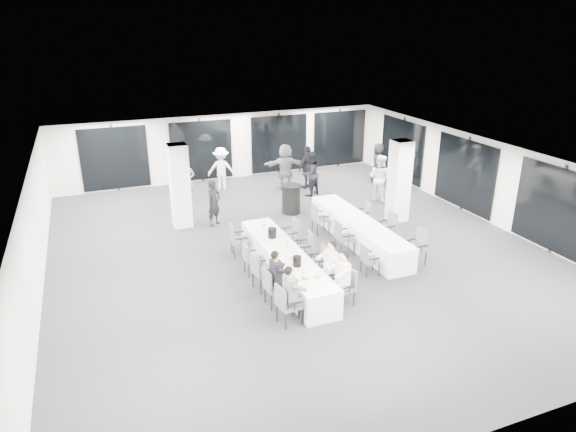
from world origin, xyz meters
The scene contains 43 objects.
room centered at (0.89, 1.11, 1.39)m, with size 14.04×16.04×2.84m.
column_left centered at (-2.80, 3.20, 1.40)m, with size 0.60×0.60×2.80m, color silver.
column_right centered at (4.20, 1.00, 1.40)m, with size 0.60×0.60×2.80m, color silver.
banquet_table_main centered at (-0.93, -1.50, 0.38)m, with size 0.90×5.00×0.75m, color white.
banquet_table_side centered at (2.01, -0.20, 0.38)m, with size 0.90×5.00×0.75m, color white.
cocktail_table centered at (1.06, 2.99, 0.53)m, with size 0.75×0.75×1.04m.
chair_main_left_near centered at (-1.77, -3.66, 0.56)m, with size 0.55×0.60×0.98m.
chair_main_left_second centered at (-1.77, -2.78, 0.55)m, with size 0.51×0.56×0.96m.
chair_main_left_mid centered at (-1.77, -1.92, 0.57)m, with size 0.58×0.62×1.00m.
chair_main_left_fourth centered at (-1.76, -1.01, 0.51)m, with size 0.45×0.51×0.89m.
chair_main_left_far centered at (-1.77, 0.23, 0.57)m, with size 0.56×0.61×1.00m.
chair_main_right_near centered at (-0.10, -3.38, 0.53)m, with size 0.54×0.58×0.94m.
chair_main_right_second centered at (-0.09, -2.76, 0.57)m, with size 0.53×0.59×1.00m.
chair_main_right_mid centered at (-0.10, -1.88, 0.52)m, with size 0.50×0.55×0.91m.
chair_main_right_fourth centered at (-0.10, -0.96, 0.54)m, with size 0.55×0.59×0.95m.
chair_main_right_far centered at (-0.10, 0.09, 0.54)m, with size 0.50×0.55×0.95m.
chair_side_left_near centered at (1.18, -2.22, 0.50)m, with size 0.47×0.52×0.87m.
chair_side_left_mid centered at (1.17, -0.75, 0.58)m, with size 0.54×0.60×1.01m.
chair_side_left_far centered at (1.17, 0.93, 0.56)m, with size 0.50×0.56×0.99m.
chair_side_right_near centered at (2.85, -2.14, 0.57)m, with size 0.54×0.59×1.00m.
chair_side_right_mid centered at (2.85, -0.58, 0.57)m, with size 0.51×0.57×0.99m.
chair_side_right_far centered at (2.84, 0.89, 0.49)m, with size 0.47×0.51×0.86m.
seated_guest_a centered at (-1.60, -3.65, 0.81)m, with size 0.50×0.38×1.44m.
seated_guest_b centered at (-1.60, -2.78, 0.81)m, with size 0.50×0.38×1.44m.
seated_guest_c centered at (-0.26, -3.39, 0.81)m, with size 0.50×0.38×1.44m.
seated_guest_d centered at (-0.26, -2.75, 0.81)m, with size 0.50×0.38×1.44m.
standing_guest_a centered at (-1.77, 2.88, 0.89)m, with size 0.65×0.52×1.77m, color black.
standing_guest_b centered at (2.48, 4.54, 1.00)m, with size 0.96×0.59×2.00m, color black.
standing_guest_c centered at (-0.53, 6.57, 0.98)m, with size 1.27×0.65×1.97m, color silver.
standing_guest_d centered at (2.78, 5.44, 1.00)m, with size 1.18×0.66×2.00m, color black.
standing_guest_e centered at (5.79, 4.96, 0.97)m, with size 0.94×0.57×1.95m, color black.
standing_guest_f centered at (1.90, 5.69, 1.06)m, with size 1.95×0.75×2.12m, color slate.
standing_guest_g centered at (-2.12, 5.59, 0.92)m, with size 0.67×0.54×1.85m, color slate.
standing_guest_h centered at (4.69, 3.01, 1.02)m, with size 0.98×0.60×2.03m, color silver.
ice_bucket_near centered at (-0.97, -2.40, 0.88)m, with size 0.22×0.22×0.25m, color black.
ice_bucket_far centered at (-0.93, -0.50, 0.89)m, with size 0.25×0.25×0.28m, color black.
water_bottle_a centered at (-1.15, -3.23, 0.87)m, with size 0.08×0.08×0.24m, color silver.
water_bottle_b centered at (-0.80, -1.30, 0.85)m, with size 0.06×0.06×0.20m, color silver.
water_bottle_c centered at (-0.91, 0.27, 0.86)m, with size 0.07×0.07×0.22m, color silver.
plate_a centered at (-1.04, -3.15, 0.76)m, with size 0.19×0.19×0.03m.
plate_b centered at (-0.76, -3.16, 0.76)m, with size 0.22×0.22×0.03m.
plate_c centered at (-0.95, -1.98, 0.76)m, with size 0.20×0.20×0.03m.
wine_glass centered at (-0.79, -3.71, 0.88)m, with size 0.07×0.07×0.18m.
Camera 1 is at (-5.46, -13.03, 6.52)m, focal length 32.00 mm.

